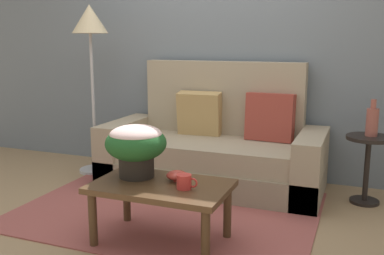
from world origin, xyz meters
name	(u,v)px	position (x,y,z in m)	size (l,w,h in m)	color
ground_plane	(165,213)	(0.00, 0.00, 0.00)	(14.00, 14.00, 0.00)	#997A56
wall_back	(218,43)	(0.00, 1.28, 1.30)	(6.40, 0.12, 2.61)	slate
area_rug	(168,210)	(0.00, 0.06, 0.01)	(2.29, 1.69, 0.01)	#994C47
couch	(214,150)	(0.13, 0.82, 0.33)	(2.01, 0.86, 1.13)	gray
coffee_table	(161,192)	(0.19, -0.47, 0.35)	(0.89, 0.56, 0.41)	#442D1B
side_table	(368,157)	(1.45, 0.81, 0.39)	(0.36, 0.36, 0.57)	black
floor_lamp	(90,36)	(-1.14, 0.76, 1.37)	(0.35, 0.35, 1.67)	#B2B2B7
potted_plant	(136,144)	(-0.03, -0.39, 0.64)	(0.42, 0.42, 0.36)	black
coffee_mug	(185,182)	(0.37, -0.51, 0.46)	(0.14, 0.09, 0.09)	red
snack_bowl	(177,175)	(0.27, -0.38, 0.45)	(0.14, 0.14, 0.07)	#B2382D
table_vase	(372,121)	(1.47, 0.82, 0.69)	(0.10, 0.10, 0.30)	#934C42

